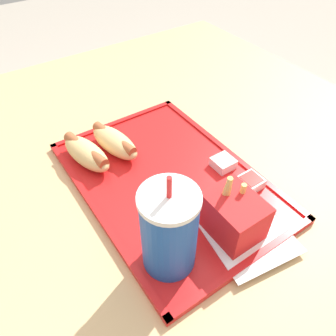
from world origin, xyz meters
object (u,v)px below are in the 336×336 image
object	(u,v)px
soda_cup	(169,231)
sauce_cup_ketchup	(251,182)
hot_dog_far	(86,153)
hot_dog_near	(114,142)
fries_carton	(233,215)
sauce_cup_mayo	(223,163)

from	to	relation	value
soda_cup	sauce_cup_ketchup	distance (m)	0.23
hot_dog_far	hot_dog_near	distance (m)	0.06
hot_dog_near	hot_dog_far	bearing A→B (deg)	90.00
hot_dog_far	hot_dog_near	world-z (taller)	same
soda_cup	hot_dog_near	bearing A→B (deg)	-10.64
hot_dog_far	hot_dog_near	size ratio (longest dim) A/B	1.00
soda_cup	fries_carton	world-z (taller)	soda_cup
sauce_cup_mayo	fries_carton	bearing A→B (deg)	143.59
soda_cup	sauce_cup_ketchup	bearing A→B (deg)	-79.06
sauce_cup_mayo	sauce_cup_ketchup	size ratio (longest dim) A/B	1.00
hot_dog_near	sauce_cup_mayo	xyz separation A→B (m)	(-0.17, -0.16, -0.01)
fries_carton	sauce_cup_mayo	world-z (taller)	fries_carton
sauce_cup_mayo	hot_dog_near	bearing A→B (deg)	43.03
sauce_cup_ketchup	hot_dog_far	bearing A→B (deg)	43.78
fries_carton	sauce_cup_ketchup	bearing A→B (deg)	-61.14
hot_dog_far	sauce_cup_ketchup	xyz separation A→B (m)	(-0.24, -0.23, -0.01)
fries_carton	sauce_cup_ketchup	world-z (taller)	fries_carton
hot_dog_far	fries_carton	size ratio (longest dim) A/B	1.25
soda_cup	sauce_cup_ketchup	world-z (taller)	soda_cup
hot_dog_far	fries_carton	world-z (taller)	fries_carton
fries_carton	sauce_cup_mayo	bearing A→B (deg)	-36.41
soda_cup	sauce_cup_mayo	size ratio (longest dim) A/B	4.46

